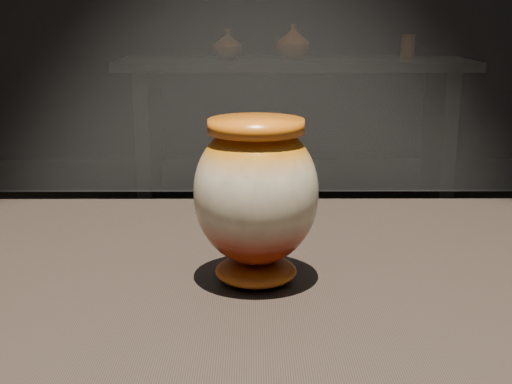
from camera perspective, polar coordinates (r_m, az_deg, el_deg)
The scene contains 5 objects.
main_vase at distance 0.73m, azimuth 0.00°, elevation -0.24°, with size 0.15×0.15×0.17m.
back_shelf at distance 4.16m, azimuth 3.07°, elevation 6.92°, with size 2.00×0.60×0.90m.
back_vase_left at distance 4.08m, azimuth -2.28°, elevation 11.70°, with size 0.16×0.16×0.17m, color #9B4A16.
back_vase_mid at distance 4.14m, azimuth 2.98°, elevation 11.92°, with size 0.19×0.19×0.20m, color maroon.
back_vase_right at distance 4.26m, azimuth 12.03°, elevation 11.30°, with size 0.08×0.08×0.14m, color #9B4A16.
Camera 1 is at (0.07, -0.65, 1.18)m, focal length 50.00 mm.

